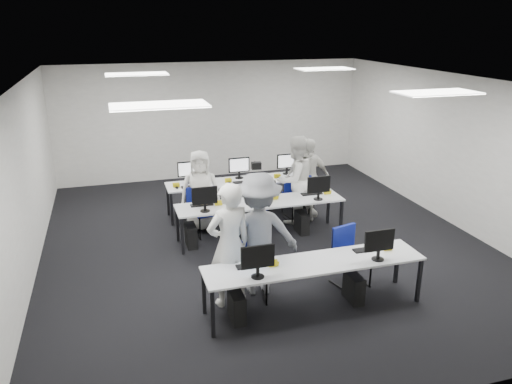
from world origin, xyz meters
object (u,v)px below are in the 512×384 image
object	(u,v)px
desk_front	(315,265)
chair_3	(258,214)
chair_0	(252,282)
chair_4	(296,208)
chair_1	(350,267)
chair_6	(251,210)
student_0	(229,245)
student_1	(295,180)
student_2	(201,191)
desk_mid	(261,204)
chair_7	(296,203)
photographer	(258,234)
student_3	(307,178)
chair_5	(198,213)
chair_2	(206,220)

from	to	relation	value
desk_front	chair_3	distance (m)	3.18
chair_0	chair_3	bearing A→B (deg)	81.24
chair_3	chair_4	bearing A→B (deg)	19.60
chair_0	chair_1	size ratio (longest dim) A/B	0.92
chair_6	chair_4	bearing A→B (deg)	-2.95
desk_front	student_0	distance (m)	1.25
desk_front	student_1	size ratio (longest dim) A/B	1.76
chair_1	student_2	distance (m)	3.44
chair_4	student_0	size ratio (longest dim) A/B	0.46
desk_mid	chair_7	xyz separation A→B (m)	(1.07, 0.86, -0.38)
photographer	desk_front	bearing A→B (deg)	138.29
chair_3	student_3	size ratio (longest dim) A/B	0.49
chair_3	chair_5	xyz separation A→B (m)	(-1.17, 0.35, 0.02)
desk_front	chair_2	size ratio (longest dim) A/B	3.58
chair_2	chair_3	world-z (taller)	chair_2
chair_3	chair_5	size ratio (longest dim) A/B	0.93
student_1	chair_0	bearing A→B (deg)	38.59
chair_6	student_1	size ratio (longest dim) A/B	0.45
photographer	student_3	bearing A→B (deg)	-118.27
chair_1	chair_3	xyz separation A→B (m)	(-0.70, 2.69, -0.03)
chair_3	student_2	world-z (taller)	student_2
desk_mid	chair_3	world-z (taller)	chair_3
student_3	chair_1	bearing A→B (deg)	-99.72
chair_2	chair_3	size ratio (longest dim) A/B	1.08
chair_4	chair_5	xyz separation A→B (m)	(-2.04, 0.24, 0.01)
chair_6	chair_7	world-z (taller)	chair_7
chair_3	chair_5	distance (m)	1.22
student_3	chair_6	bearing A→B (deg)	-178.65
desk_mid	chair_4	world-z (taller)	chair_4
desk_mid	student_2	distance (m)	1.25
chair_1	desk_mid	bearing A→B (deg)	95.88
chair_6	student_1	xyz separation A→B (m)	(0.87, -0.23, 0.65)
chair_4	student_3	bearing A→B (deg)	26.06
chair_6	photographer	distance (m)	2.88
chair_5	student_2	bearing A→B (deg)	-65.37
student_0	chair_0	bearing A→B (deg)	171.77
student_2	desk_mid	bearing A→B (deg)	-27.12
chair_2	chair_6	bearing A→B (deg)	11.55
chair_5	chair_6	distance (m)	1.11
chair_5	chair_7	xyz separation A→B (m)	(2.13, -0.03, 0.01)
student_3	photographer	size ratio (longest dim) A/B	0.88
chair_2	chair_5	world-z (taller)	chair_5
chair_7	photographer	world-z (taller)	photographer
chair_0	student_0	xyz separation A→B (m)	(-0.34, -0.03, 0.66)
student_1	student_3	world-z (taller)	student_1
desk_front	chair_1	xyz separation A→B (m)	(0.82, 0.46, -0.38)
chair_1	chair_7	distance (m)	3.02
desk_front	chair_0	size ratio (longest dim) A/B	3.68
chair_7	student_3	distance (m)	0.59
chair_5	student_1	distance (m)	2.10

